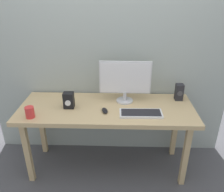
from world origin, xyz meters
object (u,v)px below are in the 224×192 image
(speaker_right, at_px, (179,92))
(audio_controller, at_px, (69,100))
(desk, at_px, (107,113))
(mouse, at_px, (105,111))
(keyboard_primary, at_px, (141,113))
(coffee_mug, at_px, (30,112))
(monitor, at_px, (125,80))

(speaker_right, xyz_separation_m, audio_controller, (-1.10, -0.21, -0.01))
(desk, relative_size, mouse, 16.17)
(desk, height_order, keyboard_primary, keyboard_primary)
(audio_controller, bearing_deg, mouse, -12.27)
(desk, relative_size, audio_controller, 10.85)
(mouse, xyz_separation_m, audio_controller, (-0.35, 0.08, 0.06))
(desk, distance_m, speaker_right, 0.78)
(coffee_mug, bearing_deg, mouse, 9.97)
(keyboard_primary, bearing_deg, mouse, 173.93)
(keyboard_primary, bearing_deg, speaker_right, 37.70)
(mouse, distance_m, audio_controller, 0.37)
(keyboard_primary, distance_m, audio_controller, 0.70)
(desk, xyz_separation_m, speaker_right, (0.74, 0.19, 0.16))
(mouse, distance_m, coffee_mug, 0.68)
(speaker_right, bearing_deg, keyboard_primary, -142.30)
(monitor, xyz_separation_m, mouse, (-0.19, -0.24, -0.22))
(speaker_right, height_order, audio_controller, speaker_right)
(monitor, bearing_deg, coffee_mug, -157.59)
(desk, distance_m, audio_controller, 0.39)
(keyboard_primary, distance_m, coffee_mug, 1.01)
(monitor, height_order, audio_controller, monitor)
(mouse, bearing_deg, desk, 66.29)
(mouse, bearing_deg, keyboard_primary, -23.17)
(keyboard_primary, height_order, mouse, mouse)
(monitor, xyz_separation_m, speaker_right, (0.56, 0.05, -0.15))
(monitor, distance_m, audio_controller, 0.59)
(desk, height_order, coffee_mug, coffee_mug)
(speaker_right, distance_m, coffee_mug, 1.47)
(mouse, height_order, coffee_mug, coffee_mug)
(monitor, height_order, mouse, monitor)
(mouse, xyz_separation_m, coffee_mug, (-0.67, -0.12, 0.04))
(desk, relative_size, coffee_mug, 16.62)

